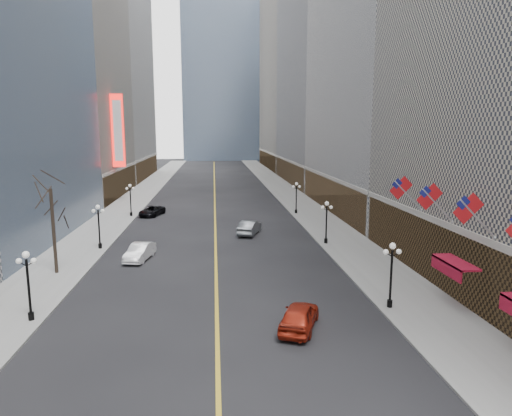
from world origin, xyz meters
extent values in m
cube|color=gray|center=(14.00, 70.00, 0.07)|extent=(6.00, 230.00, 0.15)
cube|color=gray|center=(-14.00, 70.00, 0.07)|extent=(6.00, 230.00, 0.15)
cube|color=gold|center=(0.00, 80.00, 0.01)|extent=(0.25, 200.00, 0.02)
cube|color=#493C30|center=(18.40, 29.00, 2.60)|extent=(2.80, 41.00, 5.00)
cube|color=#493C30|center=(18.40, 68.00, 2.60)|extent=(2.80, 35.00, 5.00)
cube|color=#969698|center=(30.00, 106.00, 24.00)|extent=(26.00, 40.00, 48.00)
cube|color=#493C30|center=(18.40, 106.00, 2.60)|extent=(2.80, 39.00, 5.00)
cube|color=#AEA590|center=(30.00, 149.00, 31.00)|extent=(26.00, 46.00, 62.00)
cube|color=#493C30|center=(18.40, 149.00, 2.60)|extent=(2.80, 45.00, 5.00)
cube|color=#AEA590|center=(-30.00, 87.00, 25.00)|extent=(26.00, 30.00, 50.00)
cube|color=#493C30|center=(-18.40, 87.00, 2.60)|extent=(2.80, 29.00, 5.00)
cube|color=silver|center=(-30.00, 121.00, 36.00)|extent=(26.00, 38.00, 72.00)
cube|color=#493C30|center=(-18.40, 121.00, 2.60)|extent=(2.80, 37.00, 5.00)
cylinder|color=black|center=(11.80, 30.00, 0.40)|extent=(0.36, 0.36, 0.50)
cylinder|color=black|center=(11.80, 30.00, 2.15)|extent=(0.16, 0.16, 4.00)
sphere|color=white|center=(11.80, 30.00, 4.45)|extent=(0.44, 0.44, 0.44)
sphere|color=white|center=(11.35, 30.00, 4.05)|extent=(0.36, 0.36, 0.36)
sphere|color=white|center=(12.25, 30.00, 4.05)|extent=(0.36, 0.36, 0.36)
cylinder|color=black|center=(11.80, 48.00, 0.40)|extent=(0.36, 0.36, 0.50)
cylinder|color=black|center=(11.80, 48.00, 2.15)|extent=(0.16, 0.16, 4.00)
sphere|color=white|center=(11.80, 48.00, 4.45)|extent=(0.44, 0.44, 0.44)
sphere|color=white|center=(11.35, 48.00, 4.05)|extent=(0.36, 0.36, 0.36)
sphere|color=white|center=(12.25, 48.00, 4.05)|extent=(0.36, 0.36, 0.36)
cylinder|color=black|center=(11.80, 66.00, 0.40)|extent=(0.36, 0.36, 0.50)
cylinder|color=black|center=(11.80, 66.00, 2.15)|extent=(0.16, 0.16, 4.00)
sphere|color=white|center=(11.80, 66.00, 4.45)|extent=(0.44, 0.44, 0.44)
sphere|color=white|center=(11.35, 66.00, 4.05)|extent=(0.36, 0.36, 0.36)
sphere|color=white|center=(12.25, 66.00, 4.05)|extent=(0.36, 0.36, 0.36)
cylinder|color=black|center=(-11.80, 30.00, 0.40)|extent=(0.36, 0.36, 0.50)
cylinder|color=black|center=(-11.80, 30.00, 2.15)|extent=(0.16, 0.16, 4.00)
sphere|color=white|center=(-11.80, 30.00, 4.45)|extent=(0.44, 0.44, 0.44)
sphere|color=white|center=(-12.25, 30.00, 4.05)|extent=(0.36, 0.36, 0.36)
sphere|color=white|center=(-11.35, 30.00, 4.05)|extent=(0.36, 0.36, 0.36)
cylinder|color=black|center=(-11.80, 48.00, 0.40)|extent=(0.36, 0.36, 0.50)
cylinder|color=black|center=(-11.80, 48.00, 2.15)|extent=(0.16, 0.16, 4.00)
sphere|color=white|center=(-11.80, 48.00, 4.45)|extent=(0.44, 0.44, 0.44)
sphere|color=white|center=(-12.25, 48.00, 4.05)|extent=(0.36, 0.36, 0.36)
sphere|color=white|center=(-11.35, 48.00, 4.05)|extent=(0.36, 0.36, 0.36)
cylinder|color=black|center=(-11.80, 66.00, 0.40)|extent=(0.36, 0.36, 0.50)
cylinder|color=black|center=(-11.80, 66.00, 2.15)|extent=(0.16, 0.16, 4.00)
sphere|color=white|center=(-11.80, 66.00, 4.45)|extent=(0.44, 0.44, 0.44)
sphere|color=white|center=(-12.25, 66.00, 4.05)|extent=(0.36, 0.36, 0.36)
sphere|color=white|center=(-11.35, 66.00, 4.05)|extent=(0.36, 0.36, 0.36)
cylinder|color=#B2B2B7|center=(15.80, 27.00, 6.80)|extent=(2.49, 0.12, 2.49)
cube|color=red|center=(15.15, 27.00, 7.45)|extent=(1.94, 0.04, 1.94)
cube|color=navy|center=(14.80, 27.00, 7.80)|extent=(0.88, 0.06, 0.88)
cylinder|color=#B2B2B7|center=(15.80, 32.00, 6.80)|extent=(2.49, 0.12, 2.49)
cube|color=red|center=(15.15, 32.00, 7.45)|extent=(1.94, 0.04, 1.94)
cube|color=navy|center=(14.80, 32.00, 7.80)|extent=(0.88, 0.06, 0.88)
cylinder|color=#B2B2B7|center=(15.80, 37.00, 6.80)|extent=(2.49, 0.12, 2.49)
cube|color=red|center=(15.15, 37.00, 7.45)|extent=(1.94, 0.04, 1.94)
cube|color=navy|center=(14.80, 37.00, 7.80)|extent=(0.88, 0.06, 0.88)
cube|color=maroon|center=(16.30, 30.00, 3.20)|extent=(1.40, 4.00, 0.15)
cube|color=maroon|center=(15.65, 30.00, 2.80)|extent=(0.10, 4.00, 0.90)
cube|color=red|center=(-15.90, 80.00, 12.00)|extent=(2.00, 0.50, 12.00)
cube|color=white|center=(-15.85, 80.00, 12.00)|extent=(1.40, 0.55, 10.00)
cylinder|color=#2D231C|center=(-13.50, 40.00, 3.75)|extent=(0.28, 0.28, 7.20)
imported|color=silver|center=(-7.14, 43.78, 0.78)|extent=(2.55, 4.98, 1.57)
imported|color=black|center=(-9.00, 66.67, 0.70)|extent=(3.76, 5.49, 1.40)
imported|color=maroon|center=(5.04, 27.46, 0.83)|extent=(3.56, 5.24, 1.66)
imported|color=#53575B|center=(4.02, 53.56, 0.83)|extent=(3.30, 5.34, 1.66)
camera|label=1|loc=(-0.04, 1.34, 12.09)|focal=32.00mm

